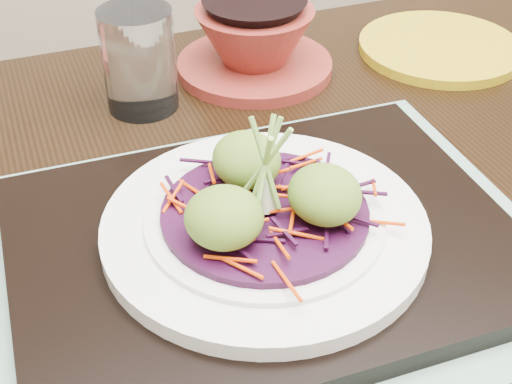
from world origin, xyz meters
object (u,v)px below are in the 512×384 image
object	(u,v)px
serving_tray	(265,242)
water_glass	(139,60)
white_plate	(265,226)
terracotta_bowl_set	(255,44)
yellow_plate	(440,47)
dining_table	(273,292)

from	to	relation	value
serving_tray	water_glass	world-z (taller)	water_glass
white_plate	terracotta_bowl_set	size ratio (longest dim) A/B	1.11
white_plate	yellow_plate	xyz separation A→B (m)	(0.33, 0.27, -0.02)
white_plate	terracotta_bowl_set	world-z (taller)	terracotta_bowl_set
white_plate	water_glass	world-z (taller)	water_glass
terracotta_bowl_set	yellow_plate	distance (m)	0.24
terracotta_bowl_set	yellow_plate	world-z (taller)	terracotta_bowl_set
serving_tray	yellow_plate	xyz separation A→B (m)	(0.33, 0.27, -0.01)
serving_tray	water_glass	xyz separation A→B (m)	(-0.04, 0.27, 0.04)
dining_table	yellow_plate	size ratio (longest dim) A/B	5.99
terracotta_bowl_set	yellow_plate	xyz separation A→B (m)	(0.23, -0.03, -0.03)
terracotta_bowl_set	yellow_plate	size ratio (longest dim) A/B	1.17
serving_tray	terracotta_bowl_set	bearing A→B (deg)	71.89
serving_tray	white_plate	size ratio (longest dim) A/B	1.54
white_plate	water_glass	bearing A→B (deg)	98.07
dining_table	serving_tray	distance (m)	0.12
terracotta_bowl_set	dining_table	bearing A→B (deg)	-106.43
dining_table	serving_tray	size ratio (longest dim) A/B	2.98
serving_tray	white_plate	world-z (taller)	white_plate
dining_table	water_glass	distance (m)	0.28
dining_table	terracotta_bowl_set	distance (m)	0.30
dining_table	serving_tray	xyz separation A→B (m)	(-0.03, -0.05, 0.11)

